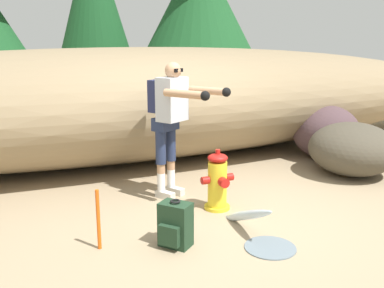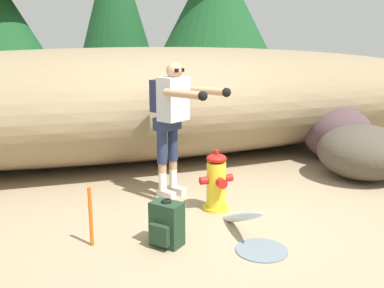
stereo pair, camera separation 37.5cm
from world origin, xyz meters
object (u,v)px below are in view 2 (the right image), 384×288
(utility_worker, at_px, (173,112))
(survey_stake, at_px, (91,217))
(spare_backpack, at_px, (167,224))
(boulder_mid, at_px, (338,134))
(boulder_large, at_px, (363,152))
(fire_hydrant, at_px, (216,183))

(utility_worker, xyz_separation_m, survey_stake, (-1.17, -1.06, -0.80))
(spare_backpack, distance_m, boulder_mid, 4.11)
(boulder_large, bearing_deg, spare_backpack, -161.48)
(utility_worker, xyz_separation_m, boulder_mid, (3.10, 0.72, -0.64))
(utility_worker, bearing_deg, fire_hydrant, -0.18)
(utility_worker, relative_size, boulder_mid, 1.45)
(utility_worker, height_order, boulder_mid, utility_worker)
(boulder_large, relative_size, boulder_mid, 1.11)
(boulder_large, bearing_deg, survey_stake, -167.76)
(fire_hydrant, height_order, survey_stake, fire_hydrant)
(boulder_large, xyz_separation_m, survey_stake, (-3.99, -0.87, -0.09))
(utility_worker, relative_size, boulder_large, 1.30)
(survey_stake, bearing_deg, spare_backpack, -19.11)
(utility_worker, bearing_deg, boulder_large, 56.33)
(fire_hydrant, height_order, boulder_large, boulder_large)
(spare_backpack, xyz_separation_m, boulder_mid, (3.57, 2.02, 0.24))
(boulder_mid, bearing_deg, spare_backpack, -150.55)
(boulder_mid, bearing_deg, fire_hydrant, -154.30)
(spare_backpack, bearing_deg, fire_hydrant, -178.43)
(spare_backpack, distance_m, boulder_large, 3.48)
(boulder_large, relative_size, survey_stake, 2.19)
(utility_worker, bearing_deg, spare_backpack, -49.91)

